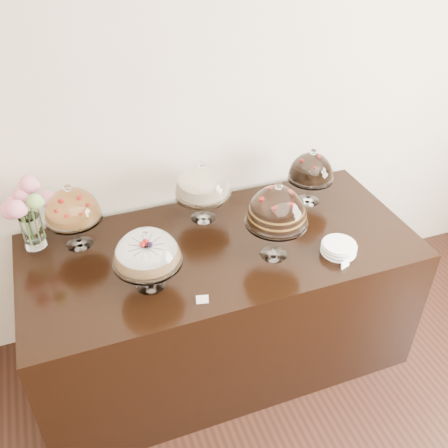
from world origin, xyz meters
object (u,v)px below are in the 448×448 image
object	(u,v)px
cake_stand_dark_choco	(311,169)
cake_stand_choco_layer	(277,209)
flower_vase	(26,210)
plate_stack	(339,248)
cake_stand_sugar_sponge	(147,250)
display_counter	(221,302)
cake_stand_fruit_tart	(72,207)
cake_stand_cheesecake	(202,183)

from	to	relation	value
cake_stand_dark_choco	cake_stand_choco_layer	bearing A→B (deg)	-135.81
cake_stand_choco_layer	flower_vase	bearing A→B (deg)	156.56
flower_vase	plate_stack	bearing A→B (deg)	-22.15
cake_stand_sugar_sponge	plate_stack	xyz separation A→B (m)	(1.03, -0.10, -0.19)
display_counter	cake_stand_fruit_tart	xyz separation A→B (m)	(-0.74, 0.28, 0.70)
cake_stand_choco_layer	display_counter	bearing A→B (deg)	143.70
cake_stand_sugar_sponge	plate_stack	distance (m)	1.05
cake_stand_dark_choco	display_counter	bearing A→B (deg)	-160.40
plate_stack	cake_stand_cheesecake	bearing A→B (deg)	135.87
cake_stand_cheesecake	flower_vase	distance (m)	0.96
cake_stand_sugar_sponge	cake_stand_fruit_tart	bearing A→B (deg)	122.42
cake_stand_fruit_tart	flower_vase	size ratio (longest dim) A/B	0.98
cake_stand_choco_layer	plate_stack	bearing A→B (deg)	-17.34
cake_stand_fruit_tart	cake_stand_dark_choco	bearing A→B (deg)	-1.82
display_counter	cake_stand_sugar_sponge	size ratio (longest dim) A/B	6.08
plate_stack	cake_stand_choco_layer	bearing A→B (deg)	162.66
cake_stand_sugar_sponge	cake_stand_dark_choco	bearing A→B (deg)	20.72
display_counter	cake_stand_sugar_sponge	world-z (taller)	cake_stand_sugar_sponge
flower_vase	cake_stand_dark_choco	bearing A→B (deg)	-3.81
cake_stand_choco_layer	cake_stand_sugar_sponge	bearing A→B (deg)	-179.53
display_counter	plate_stack	world-z (taller)	plate_stack
display_counter	flower_vase	distance (m)	1.24
display_counter	cake_stand_dark_choco	size ratio (longest dim) A/B	6.05
cake_stand_sugar_sponge	cake_stand_fruit_tart	distance (m)	0.55
cake_stand_cheesecake	cake_stand_fruit_tart	bearing A→B (deg)	-179.63
display_counter	cake_stand_fruit_tart	world-z (taller)	cake_stand_fruit_tart
cake_stand_sugar_sponge	cake_stand_choco_layer	bearing A→B (deg)	0.47
cake_stand_fruit_tart	plate_stack	distance (m)	1.46
cake_stand_cheesecake	plate_stack	distance (m)	0.85
flower_vase	plate_stack	distance (m)	1.69
flower_vase	cake_stand_cheesecake	bearing A→B (deg)	-3.55
display_counter	cake_stand_sugar_sponge	xyz separation A→B (m)	(-0.45, -0.18, 0.68)
cake_stand_choco_layer	cake_stand_dark_choco	size ratio (longest dim) A/B	1.27
cake_stand_sugar_sponge	cake_stand_dark_choco	world-z (taller)	cake_stand_dark_choco
cake_stand_dark_choco	plate_stack	distance (m)	0.57
display_counter	cake_stand_dark_choco	xyz separation A→B (m)	(0.67, 0.24, 0.68)
cake_stand_choco_layer	plate_stack	xyz separation A→B (m)	(0.34, -0.11, -0.27)
cake_stand_cheesecake	display_counter	bearing A→B (deg)	-88.40
cake_stand_sugar_sponge	flower_vase	size ratio (longest dim) A/B	0.91
cake_stand_cheesecake	plate_stack	bearing A→B (deg)	-44.13
cake_stand_dark_choco	cake_stand_cheesecake	bearing A→B (deg)	175.81
display_counter	cake_stand_sugar_sponge	bearing A→B (deg)	-157.62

